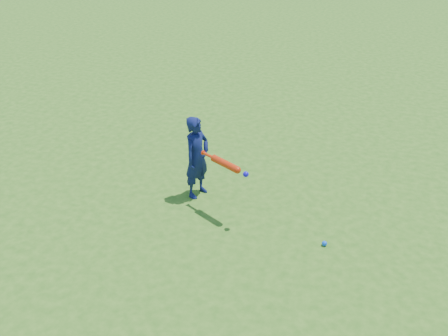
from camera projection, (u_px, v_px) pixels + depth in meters
The scene contains 4 objects.
ground at pixel (174, 167), 7.35m from camera, with size 80.00×80.00×0.00m, color #2E6117.
child at pixel (197, 157), 6.44m from camera, with size 0.41×0.27×1.12m, color #0F1747.
ground_ball_blue at pixel (324, 243), 5.76m from camera, with size 0.06×0.06×0.06m, color blue.
bat_swing at pixel (227, 165), 5.96m from camera, with size 0.70×0.41×0.09m.
Camera 1 is at (2.60, -5.85, 3.68)m, focal length 40.00 mm.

